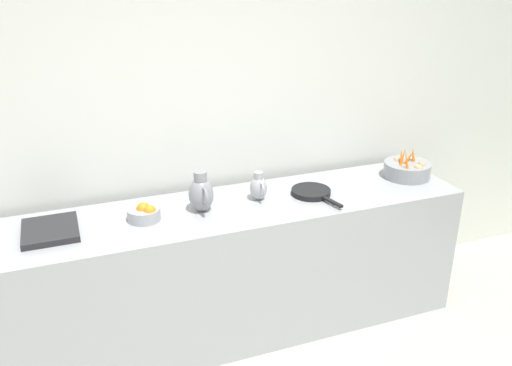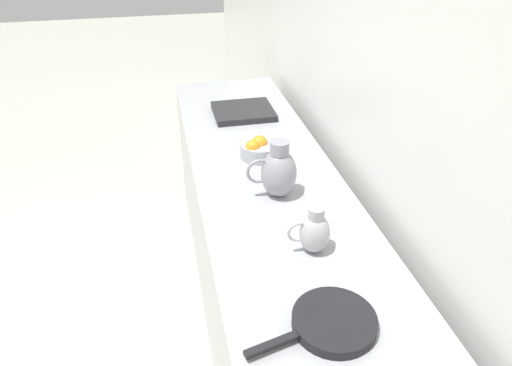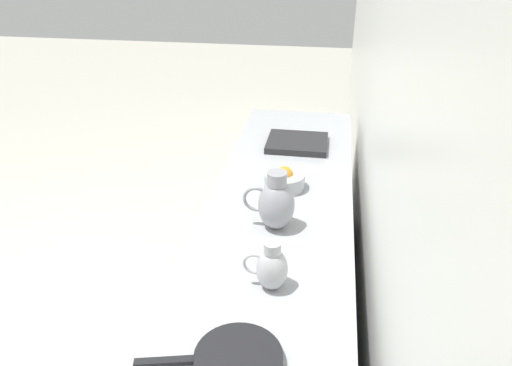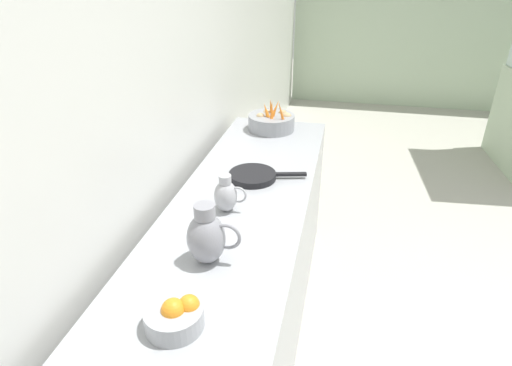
{
  "view_description": "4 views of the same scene",
  "coord_description": "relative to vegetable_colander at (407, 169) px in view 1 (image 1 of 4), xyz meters",
  "views": [
    {
      "loc": [
        1.37,
        -0.95,
        2.33
      ],
      "look_at": [
        -1.49,
        0.13,
        1.05
      ],
      "focal_mm": 37.98,
      "sensor_mm": 36.0,
      "label": 1
    },
    {
      "loc": [
        -1.07,
        1.41,
        2.01
      ],
      "look_at": [
        -1.41,
        -0.14,
        1.02
      ],
      "focal_mm": 32.91,
      "sensor_mm": 36.0,
      "label": 2
    },
    {
      "loc": [
        -1.71,
        1.47,
        2.0
      ],
      "look_at": [
        -1.42,
        -0.33,
        1.04
      ],
      "focal_mm": 33.79,
      "sensor_mm": 36.0,
      "label": 3
    },
    {
      "loc": [
        -1.04,
        -1.49,
        1.96
      ],
      "look_at": [
        -1.39,
        0.09,
        1.11
      ],
      "focal_mm": 30.06,
      "sensor_mm": 36.0,
      "label": 4
    }
  ],
  "objects": [
    {
      "name": "orange_bowl",
      "position": [
        0.03,
        -1.83,
        -0.01
      ],
      "size": [
        0.19,
        0.19,
        0.11
      ],
      "color": "#9EA0A5",
      "rests_on": "prep_counter"
    },
    {
      "name": "counter_sink_basin",
      "position": [
        0.0,
        -2.35,
        -0.04
      ],
      "size": [
        0.34,
        0.3,
        0.04
      ],
      "primitive_type": "cube",
      "color": "#232326",
      "rests_on": "prep_counter"
    },
    {
      "name": "prep_counter",
      "position": [
        0.03,
        -1.37,
        -0.51
      ],
      "size": [
        0.66,
        3.14,
        0.91
      ],
      "primitive_type": "cube",
      "color": "#9EA0A5",
      "rests_on": "ground_plane"
    },
    {
      "name": "tile_wall_left",
      "position": [
        -0.41,
        -0.87,
        0.54
      ],
      "size": [
        0.1,
        9.1,
        3.0
      ],
      "primitive_type": "cube",
      "color": "silver",
      "rests_on": "ground_plane"
    },
    {
      "name": "vegetable_colander",
      "position": [
        0.0,
        0.0,
        0.0
      ],
      "size": [
        0.32,
        0.32,
        0.23
      ],
      "color": "gray",
      "rests_on": "prep_counter"
    },
    {
      "name": "skillet_on_counter",
      "position": [
        0.04,
        -0.76,
        -0.04
      ],
      "size": [
        0.41,
        0.25,
        0.03
      ],
      "color": "black",
      "rests_on": "prep_counter"
    },
    {
      "name": "metal_pitcher_tall",
      "position": [
        0.02,
        -1.48,
        0.06
      ],
      "size": [
        0.21,
        0.15,
        0.25
      ],
      "color": "gray",
      "rests_on": "prep_counter"
    },
    {
      "name": "metal_pitcher_short",
      "position": [
        -0.01,
        -1.1,
        0.03
      ],
      "size": [
        0.16,
        0.11,
        0.18
      ],
      "color": "#A3A3A8",
      "rests_on": "prep_counter"
    }
  ]
}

